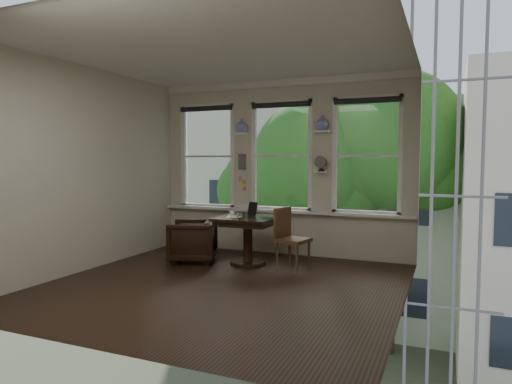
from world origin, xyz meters
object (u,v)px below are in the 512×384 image
at_px(side_chair_right, 293,239).
at_px(laptop, 269,217).
at_px(armchair_left, 193,241).
at_px(mug, 232,214).
at_px(table, 248,241).

bearing_deg(side_chair_right, laptop, 99.40).
bearing_deg(side_chair_right, armchair_left, 106.38).
bearing_deg(mug, laptop, -1.38).
xyz_separation_m(side_chair_right, laptop, (-0.40, 0.03, 0.30)).
relative_size(table, armchair_left, 1.23).
distance_m(side_chair_right, laptop, 0.50).
height_order(side_chair_right, mug, side_chair_right).
height_order(armchair_left, side_chair_right, side_chair_right).
bearing_deg(table, laptop, -6.60).
xyz_separation_m(laptop, mug, (-0.63, 0.02, 0.03)).
relative_size(side_chair_right, mug, 10.34).
bearing_deg(side_chair_right, mug, 101.31).
distance_m(armchair_left, mug, 0.81).
distance_m(table, laptop, 0.54).
relative_size(table, laptop, 2.55).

